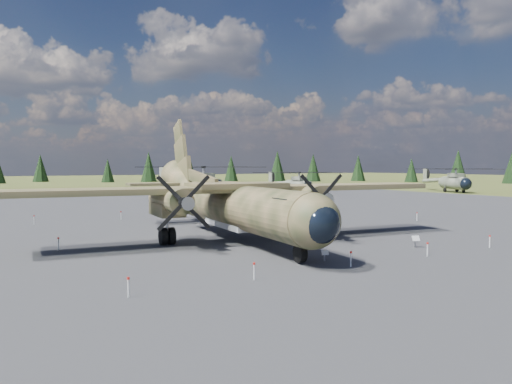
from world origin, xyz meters
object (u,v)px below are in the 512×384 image
helicopter_mid (298,179)px  helicopter_far (454,175)px  helicopter_near (202,176)px  transport_plane (231,198)px

helicopter_mid → helicopter_far: 34.25m
helicopter_near → helicopter_far: helicopter_near is taller
helicopter_far → transport_plane: bearing=-134.4°
helicopter_near → helicopter_mid: 20.11m
transport_plane → helicopter_far: bearing=32.1°
helicopter_near → helicopter_far: (53.34, -6.06, -0.33)m
helicopter_mid → helicopter_far: helicopter_far is taller
transport_plane → helicopter_mid: size_ratio=1.58×
transport_plane → helicopter_mid: bearing=55.2°
helicopter_far → helicopter_mid: bearing=-173.8°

